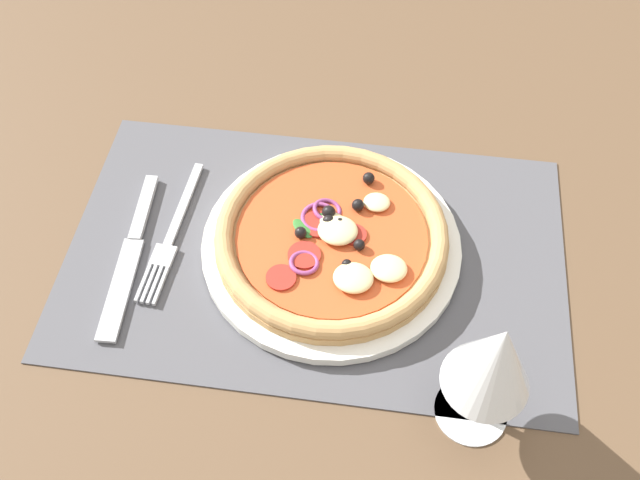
{
  "coord_description": "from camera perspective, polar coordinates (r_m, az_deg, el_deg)",
  "views": [
    {
      "loc": [
        -5.8,
        39.54,
        58.67
      ],
      "look_at": [
        -0.46,
        0.0,
        2.54
      ],
      "focal_mm": 39.14,
      "sensor_mm": 36.0,
      "label": 1
    }
  ],
  "objects": [
    {
      "name": "pizza",
      "position": [
        0.69,
        1.0,
        0.33
      ],
      "size": [
        23.29,
        23.29,
        2.68
      ],
      "color": "tan",
      "rests_on": "plate"
    },
    {
      "name": "plate",
      "position": [
        0.7,
        0.93,
        -0.43
      ],
      "size": [
        26.11,
        26.11,
        1.14
      ],
      "primitive_type": "cylinder",
      "color": "silver",
      "rests_on": "placemat"
    },
    {
      "name": "wine_glass",
      "position": [
        0.55,
        14.01,
        -9.61
      ],
      "size": [
        7.2,
        7.2,
        14.9
      ],
      "color": "silver",
      "rests_on": "ground_plane"
    },
    {
      "name": "placemat",
      "position": [
        0.71,
        -0.37,
        -1.06
      ],
      "size": [
        50.16,
        31.39,
        0.4
      ],
      "primitive_type": "cube",
      "color": "#4C4C51",
      "rests_on": "ground_plane"
    },
    {
      "name": "knife",
      "position": [
        0.73,
        -15.26,
        -1.18
      ],
      "size": [
        2.7,
        20.06,
        0.62
      ],
      "rotation": [
        0.0,
        0.0,
        1.62
      ],
      "color": "#B2B5BA",
      "rests_on": "placemat"
    },
    {
      "name": "ground_plane",
      "position": [
        0.72,
        -0.36,
        -1.68
      ],
      "size": [
        190.0,
        140.0,
        2.4
      ],
      "primitive_type": "cube",
      "color": "brown"
    },
    {
      "name": "fork",
      "position": [
        0.73,
        -12.12,
        0.21
      ],
      "size": [
        2.62,
        18.06,
        0.44
      ],
      "rotation": [
        0.0,
        0.0,
        1.51
      ],
      "color": "#B2B5BA",
      "rests_on": "placemat"
    }
  ]
}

